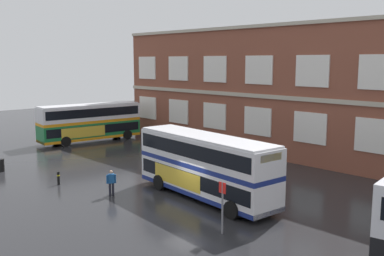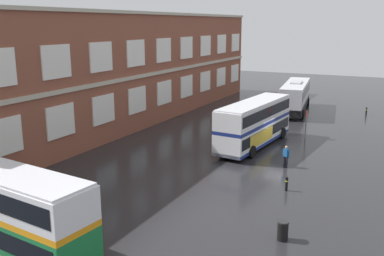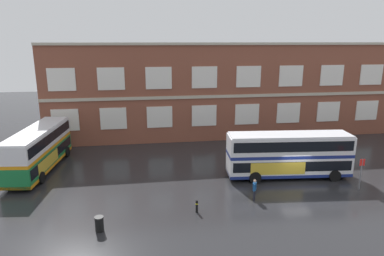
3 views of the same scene
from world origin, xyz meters
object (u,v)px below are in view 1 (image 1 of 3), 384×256
Objects in this scene: bus_stand_flag at (222,203)px; safety_bollard_west at (58,178)px; double_decker_middle at (205,165)px; double_decker_near at (90,122)px; station_litter_bin at (1,165)px; waiting_passenger at (111,182)px.

safety_bollard_west is (-14.09, -1.83, -1.14)m from bus_stand_flag.
double_decker_middle is 5.99m from bus_stand_flag.
double_decker_near is 10.88× the size of station_litter_bin.
station_litter_bin is at bearing -167.00° from safety_bollard_west.
double_decker_near is 11.80× the size of safety_bollard_west.
waiting_passenger is at bearing -26.92° from double_decker_near.
double_decker_near is 1.00× the size of double_decker_middle.
waiting_passenger is at bearing 15.31° from safety_bollard_west.
safety_bollard_west is at bearing -38.08° from double_decker_near.
double_decker_near is 17.26m from safety_bollard_west.
bus_stand_flag reaches higher than station_litter_bin.
station_litter_bin is at bearing -166.03° from waiting_passenger.
waiting_passenger is (-4.53, -4.08, -1.22)m from double_decker_middle.
double_decker_near is 20.55m from waiting_passenger.
station_litter_bin is at bearing -60.68° from double_decker_near.
bus_stand_flag is at bearing 7.40° from safety_bollard_west.
double_decker_near is at bearing 119.32° from station_litter_bin.
safety_bollard_west is (-4.77, -1.31, -0.44)m from waiting_passenger.
double_decker_near is at bearing 141.92° from safety_bollard_west.
safety_bollard_west is (13.52, -10.59, -1.66)m from double_decker_near.
double_decker_near is at bearing 153.08° from waiting_passenger.
double_decker_middle reaches higher than waiting_passenger.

